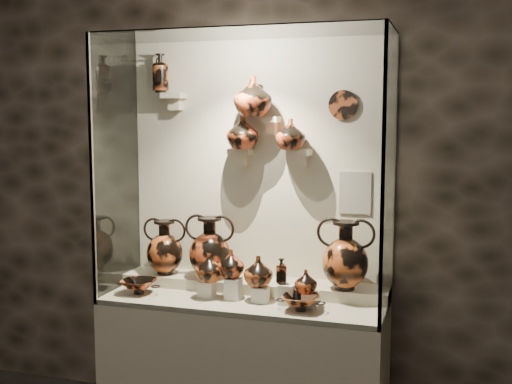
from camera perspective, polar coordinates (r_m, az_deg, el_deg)
wall_back at (r=4.08m, az=0.31°, el=2.27°), size 5.00×0.02×3.20m
plinth at (r=4.06m, az=-1.05°, el=-15.22°), size 1.70×0.60×0.80m
front_tier at (r=3.93m, az=-1.07°, el=-9.60°), size 1.68×0.58×0.03m
rear_tier at (r=4.08m, az=-0.29°, el=-8.46°), size 1.70×0.25×0.10m
back_panel at (r=4.08m, az=0.29°, el=2.26°), size 1.70×0.03×1.60m
glass_front at (r=3.50m, az=-2.61°, el=1.48°), size 1.70×0.01×1.60m
glass_left at (r=4.12m, az=-12.35°, el=2.15°), size 0.01×0.60×1.60m
glass_right at (r=3.60m, az=11.79°, el=1.50°), size 0.01×0.60×1.60m
glass_top at (r=3.79m, az=-1.12°, el=13.96°), size 1.70×0.60×0.01m
frame_post_left at (r=3.87m, az=-14.38°, el=1.79°), size 0.02×0.02×1.60m
frame_post_right at (r=3.32m, az=11.21°, el=1.06°), size 0.02×0.02×1.60m
pedestal_a at (r=3.93m, az=-4.38°, el=-8.60°), size 0.09×0.09×0.10m
pedestal_b at (r=3.87m, az=-2.02°, el=-8.60°), size 0.09×0.09×0.13m
pedestal_c at (r=3.83m, az=0.42°, el=-9.09°), size 0.09×0.09×0.09m
pedestal_d at (r=3.78m, az=2.77°, el=-9.06°), size 0.09×0.09×0.12m
pedestal_e at (r=3.76m, az=4.87°, el=-9.51°), size 0.09×0.09×0.08m
bracket_ul at (r=4.19m, az=-7.31°, el=8.49°), size 0.14×0.12×0.04m
bracket_ca at (r=4.03m, az=-1.38°, el=3.63°), size 0.14×0.12×0.04m
bracket_cb at (r=3.96m, az=1.37°, el=6.47°), size 0.10×0.12×0.04m
bracket_cc at (r=3.93m, az=3.90°, el=3.53°), size 0.14×0.12×0.04m
amphora_left at (r=4.21m, az=-8.11°, el=-4.86°), size 0.29×0.29×0.35m
amphora_mid at (r=4.07m, az=-4.13°, el=-4.94°), size 0.32×0.32×0.39m
amphora_right at (r=3.83m, az=7.96°, el=-5.57°), size 0.34×0.34×0.41m
jug_a at (r=3.88m, az=-4.18°, el=-6.69°), size 0.20×0.20×0.18m
jug_b at (r=3.86m, az=-2.24°, el=-6.37°), size 0.19×0.19×0.17m
jug_c at (r=3.81m, az=0.21°, el=-7.05°), size 0.19×0.19×0.18m
jug_e at (r=3.72m, az=4.46°, el=-7.93°), size 0.17×0.17×0.14m
lekythos_small at (r=3.75m, az=2.27°, el=-6.90°), size 0.08×0.08×0.17m
kylix_left at (r=4.06m, az=-10.36°, el=-8.13°), size 0.29×0.26×0.11m
kylix_right at (r=3.67m, az=4.01°, el=-9.66°), size 0.28×0.24×0.11m
lekythos_tall at (r=4.22m, az=-8.48°, el=10.61°), size 0.14×0.14×0.28m
ovoid_vase_a at (r=3.97m, az=-1.20°, el=5.34°), size 0.26×0.26×0.21m
ovoid_vase_b at (r=3.93m, az=-0.27°, el=8.50°), size 0.31×0.31×0.24m
ovoid_vase_c at (r=3.89m, az=3.09°, el=5.15°), size 0.19×0.19×0.19m
wall_plate at (r=3.92m, az=7.77°, el=7.67°), size 0.18×0.02×0.18m
info_placard at (r=3.94m, az=8.80°, el=-0.06°), size 0.19×0.01×0.26m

